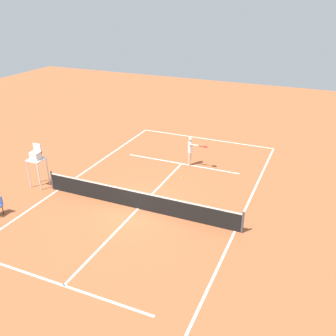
{
  "coord_description": "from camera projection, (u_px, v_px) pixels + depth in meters",
  "views": [
    {
      "loc": [
        -7.64,
        14.0,
        9.62
      ],
      "look_at": [
        -0.16,
        -3.34,
        0.8
      ],
      "focal_mm": 40.24,
      "sensor_mm": 36.0,
      "label": 1
    }
  ],
  "objects": [
    {
      "name": "tennis_net",
      "position": [
        138.0,
        200.0,
        18.25
      ],
      "size": [
        10.4,
        0.1,
        1.07
      ],
      "color": "#4C4C51",
      "rests_on": "ground"
    },
    {
      "name": "tennis_ball",
      "position": [
        182.0,
        177.0,
        21.51
      ],
      "size": [
        0.07,
        0.07,
        0.07
      ],
      "primitive_type": "sphere",
      "color": "#CCE033",
      "rests_on": "ground"
    },
    {
      "name": "court_lines",
      "position": [
        138.0,
        209.0,
        18.46
      ],
      "size": [
        9.8,
        21.3,
        0.01
      ],
      "color": "white",
      "rests_on": "ground"
    },
    {
      "name": "player_serving",
      "position": [
        191.0,
        149.0,
        22.65
      ],
      "size": [
        1.31,
        0.56,
        1.81
      ],
      "rotation": [
        0.0,
        0.0,
        1.56
      ],
      "color": "beige",
      "rests_on": "ground"
    },
    {
      "name": "umpire_chair",
      "position": [
        36.0,
        159.0,
        19.98
      ],
      "size": [
        0.8,
        0.8,
        2.41
      ],
      "color": "silver",
      "rests_on": "ground"
    },
    {
      "name": "ground_plane",
      "position": [
        138.0,
        209.0,
        18.46
      ],
      "size": [
        60.0,
        60.0,
        0.0
      ],
      "primitive_type": "plane",
      "color": "#AD5933"
    }
  ]
}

